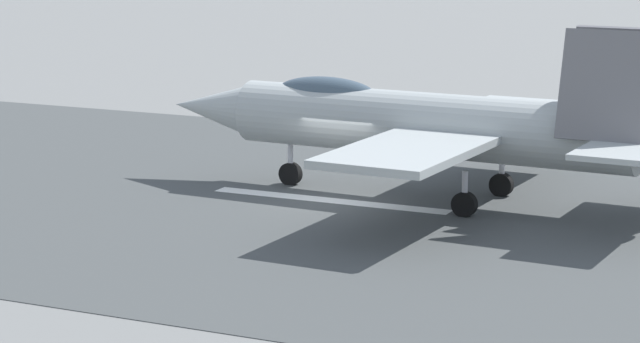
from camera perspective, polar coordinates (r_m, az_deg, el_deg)
The scene contains 4 objects.
ground_plane at distance 41.56m, azimuth 0.40°, elevation -1.28°, with size 400.00×400.00×0.00m, color slate.
runway_strip at distance 41.55m, azimuth 0.42°, elevation -1.27°, with size 240.00×26.00×0.02m.
fighter_jet at distance 41.38m, azimuth 4.63°, elevation 2.12°, with size 17.70×14.31×5.68m.
marker_cone_mid at distance 55.02m, azimuth 0.60°, elevation 2.13°, with size 0.44×0.44×0.55m, color orange.
Camera 1 is at (-16.92, 36.86, 9.10)m, focal length 73.90 mm.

